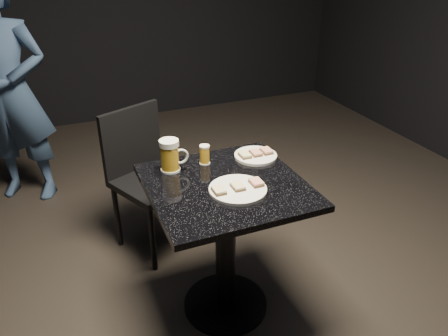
{
  "coord_description": "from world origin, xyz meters",
  "views": [
    {
      "loc": [
        -0.67,
        -1.59,
        1.74
      ],
      "look_at": [
        0.0,
        0.02,
        0.82
      ],
      "focal_mm": 35.0,
      "sensor_mm": 36.0,
      "label": 1
    }
  ],
  "objects_px": {
    "patron": "(10,92)",
    "chair": "(146,171)",
    "plate_small": "(256,156)",
    "table": "(226,227)",
    "beer_mug": "(170,155)",
    "beer_tumbler": "(205,155)",
    "plate_large": "(238,189)"
  },
  "relations": [
    {
      "from": "plate_small",
      "to": "patron",
      "type": "distance_m",
      "value": 1.87
    },
    {
      "from": "plate_large",
      "to": "chair",
      "type": "relative_size",
      "value": 0.3
    },
    {
      "from": "plate_small",
      "to": "beer_tumbler",
      "type": "distance_m",
      "value": 0.27
    },
    {
      "from": "patron",
      "to": "table",
      "type": "bearing_deg",
      "value": -34.76
    },
    {
      "from": "table",
      "to": "beer_tumbler",
      "type": "height_order",
      "value": "beer_tumbler"
    },
    {
      "from": "plate_small",
      "to": "patron",
      "type": "relative_size",
      "value": 0.14
    },
    {
      "from": "chair",
      "to": "plate_large",
      "type": "bearing_deg",
      "value": -73.31
    },
    {
      "from": "plate_small",
      "to": "beer_mug",
      "type": "xyz_separation_m",
      "value": [
        -0.44,
        0.03,
        0.07
      ]
    },
    {
      "from": "plate_small",
      "to": "beer_tumbler",
      "type": "relative_size",
      "value": 2.22
    },
    {
      "from": "beer_mug",
      "to": "chair",
      "type": "distance_m",
      "value": 0.6
    },
    {
      "from": "table",
      "to": "beer_mug",
      "type": "bearing_deg",
      "value": 131.41
    },
    {
      "from": "plate_large",
      "to": "chair",
      "type": "height_order",
      "value": "chair"
    },
    {
      "from": "patron",
      "to": "beer_tumbler",
      "type": "height_order",
      "value": "patron"
    },
    {
      "from": "plate_large",
      "to": "patron",
      "type": "distance_m",
      "value": 1.98
    },
    {
      "from": "beer_mug",
      "to": "beer_tumbler",
      "type": "relative_size",
      "value": 1.61
    },
    {
      "from": "table",
      "to": "beer_tumbler",
      "type": "xyz_separation_m",
      "value": [
        -0.02,
        0.22,
        0.29
      ]
    },
    {
      "from": "plate_small",
      "to": "table",
      "type": "bearing_deg",
      "value": -141.95
    },
    {
      "from": "plate_large",
      "to": "beer_tumbler",
      "type": "bearing_deg",
      "value": 97.93
    },
    {
      "from": "table",
      "to": "plate_small",
      "type": "bearing_deg",
      "value": 38.05
    },
    {
      "from": "patron",
      "to": "beer_tumbler",
      "type": "relative_size",
      "value": 16.39
    },
    {
      "from": "plate_small",
      "to": "table",
      "type": "distance_m",
      "value": 0.4
    },
    {
      "from": "plate_large",
      "to": "plate_small",
      "type": "xyz_separation_m",
      "value": [
        0.22,
        0.27,
        0.0
      ]
    },
    {
      "from": "patron",
      "to": "chair",
      "type": "relative_size",
      "value": 1.84
    },
    {
      "from": "beer_tumbler",
      "to": "chair",
      "type": "xyz_separation_m",
      "value": [
        -0.2,
        0.5,
        -0.3
      ]
    },
    {
      "from": "plate_small",
      "to": "chair",
      "type": "distance_m",
      "value": 0.75
    },
    {
      "from": "table",
      "to": "beer_mug",
      "type": "relative_size",
      "value": 4.75
    },
    {
      "from": "table",
      "to": "beer_tumbler",
      "type": "bearing_deg",
      "value": 94.68
    },
    {
      "from": "plate_large",
      "to": "beer_tumbler",
      "type": "distance_m",
      "value": 0.31
    },
    {
      "from": "plate_large",
      "to": "chair",
      "type": "distance_m",
      "value": 0.88
    },
    {
      "from": "plate_small",
      "to": "plate_large",
      "type": "bearing_deg",
      "value": -129.08
    },
    {
      "from": "plate_large",
      "to": "beer_tumbler",
      "type": "xyz_separation_m",
      "value": [
        -0.04,
        0.31,
        0.04
      ]
    },
    {
      "from": "chair",
      "to": "beer_mug",
      "type": "bearing_deg",
      "value": -87.33
    }
  ]
}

